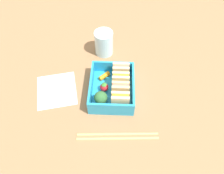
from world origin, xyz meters
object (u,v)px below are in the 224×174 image
object	(u,v)px
sandwich_center_left	(121,80)
strawberry_far_left	(104,88)
carrot_stick_far_left	(104,76)
sandwich_left	(121,71)
folded_napkin	(57,89)
chopstick_pair	(118,136)
drinking_glass	(104,43)
sandwich_center_right	(120,100)
sandwich_center	(120,90)
broccoli_floret	(101,98)

from	to	relation	value
sandwich_center_left	strawberry_far_left	bearing A→B (deg)	-66.93
carrot_stick_far_left	sandwich_center_left	bearing A→B (deg)	59.43
sandwich_left	folded_napkin	distance (cm)	20.02
sandwich_center_left	chopstick_pair	world-z (taller)	sandwich_center_left
sandwich_center_left	drinking_glass	xyz separation A→B (cm)	(-15.05, -5.80, 0.36)
chopstick_pair	drinking_glass	bearing A→B (deg)	-170.03
sandwich_center_right	drinking_glass	bearing A→B (deg)	-165.12
sandwich_center_left	sandwich_center_right	bearing A→B (deg)	0.00
sandwich_left	sandwich_center_right	xyz separation A→B (cm)	(10.21, 0.00, 0.00)
strawberry_far_left	sandwich_center_right	bearing A→B (deg)	44.54
sandwich_center_right	drinking_glass	xyz separation A→B (cm)	(-21.85, -5.80, 0.36)
sandwich_center_left	drinking_glass	bearing A→B (deg)	-158.90
carrot_stick_far_left	folded_napkin	world-z (taller)	carrot_stick_far_left
sandwich_left	folded_napkin	world-z (taller)	sandwich_left
folded_napkin	strawberry_far_left	bearing A→B (deg)	87.87
sandwich_center	strawberry_far_left	distance (cm)	5.06
sandwich_center_left	folded_napkin	bearing A→B (deg)	-85.58
sandwich_center	broccoli_floret	bearing A→B (deg)	-62.56
carrot_stick_far_left	drinking_glass	distance (cm)	12.34
sandwich_center_left	chopstick_pair	size ratio (longest dim) A/B	0.24
strawberry_far_left	broccoli_floret	size ratio (longest dim) A/B	0.71
sandwich_center_right	folded_napkin	distance (cm)	20.14
sandwich_center_left	sandwich_center_right	distance (cm)	6.80
carrot_stick_far_left	drinking_glass	xyz separation A→B (cm)	(-12.10, -0.82, 2.26)
sandwich_center_right	chopstick_pair	distance (cm)	9.48
sandwich_left	sandwich_center	world-z (taller)	same
chopstick_pair	broccoli_floret	bearing A→B (deg)	-152.44
sandwich_center	strawberry_far_left	bearing A→B (deg)	-106.44
chopstick_pair	drinking_glass	world-z (taller)	drinking_glass
chopstick_pair	sandwich_center	bearing A→B (deg)	178.07
sandwich_center_right	strawberry_far_left	xyz separation A→B (cm)	(-4.79, -4.72, -1.20)
strawberry_far_left	broccoli_floret	world-z (taller)	broccoli_floret
sandwich_center_right	strawberry_far_left	distance (cm)	6.83
sandwich_center_right	broccoli_floret	xyz separation A→B (cm)	(-0.63, -5.35, -0.13)
strawberry_far_left	drinking_glass	bearing A→B (deg)	-176.36
sandwich_center_left	sandwich_center	size ratio (longest dim) A/B	1.00
sandwich_left	drinking_glass	world-z (taller)	drinking_glass
sandwich_left	folded_napkin	size ratio (longest dim) A/B	0.42
sandwich_center_right	carrot_stick_far_left	distance (cm)	11.11
sandwich_left	drinking_glass	bearing A→B (deg)	-153.50
sandwich_center	folded_napkin	xyz separation A→B (cm)	(-1.93, -19.08, -3.59)
broccoli_floret	folded_napkin	bearing A→B (deg)	-108.89
sandwich_center_left	sandwich_center_right	size ratio (longest dim) A/B	1.00
sandwich_center_right	broccoli_floret	world-z (taller)	sandwich_center_right
chopstick_pair	drinking_glass	distance (cm)	31.38
sandwich_center_right	drinking_glass	size ratio (longest dim) A/B	0.62
sandwich_center	strawberry_far_left	size ratio (longest dim) A/B	1.65
sandwich_center	broccoli_floret	distance (cm)	6.02
chopstick_pair	drinking_glass	size ratio (longest dim) A/B	2.58
drinking_glass	carrot_stick_far_left	bearing A→B (deg)	3.89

